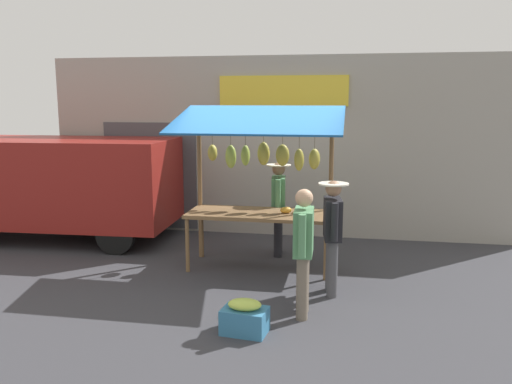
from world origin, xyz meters
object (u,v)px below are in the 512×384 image
at_px(vendor_with_sunhat, 278,201).
at_px(shopper_in_grey_tee, 303,244).
at_px(parked_van, 47,179).
at_px(produce_crate_near, 245,318).
at_px(market_stall, 262,168).
at_px(shopper_in_striped_shirt, 332,229).

height_order(vendor_with_sunhat, shopper_in_grey_tee, vendor_with_sunhat).
bearing_deg(parked_van, produce_crate_near, 140.40).
relative_size(market_stall, vendor_with_sunhat, 1.59).
distance_m(market_stall, shopper_in_grey_tee, 2.07).
distance_m(vendor_with_sunhat, parked_van, 4.41).
relative_size(shopper_in_striped_shirt, shopper_in_grey_tee, 0.99).
height_order(shopper_in_grey_tee, produce_crate_near, shopper_in_grey_tee).
xyz_separation_m(parked_van, produce_crate_near, (-4.45, 3.40, -0.94)).
relative_size(vendor_with_sunhat, shopper_in_striped_shirt, 1.02).
distance_m(shopper_in_striped_shirt, produce_crate_near, 1.82).
xyz_separation_m(market_stall, shopper_in_striped_shirt, (-1.12, 0.99, -0.66)).
xyz_separation_m(vendor_with_sunhat, parked_van, (4.39, -0.31, 0.20)).
distance_m(parked_van, produce_crate_near, 5.68).
relative_size(vendor_with_sunhat, shopper_in_grey_tee, 1.01).
distance_m(market_stall, vendor_with_sunhat, 0.95).
bearing_deg(vendor_with_sunhat, produce_crate_near, -5.33).
bearing_deg(shopper_in_striped_shirt, produce_crate_near, 140.65).
distance_m(vendor_with_sunhat, shopper_in_grey_tee, 2.55).
relative_size(parked_van, produce_crate_near, 8.33).
height_order(vendor_with_sunhat, produce_crate_near, vendor_with_sunhat).
xyz_separation_m(vendor_with_sunhat, shopper_in_striped_shirt, (-0.95, 1.68, -0.02)).
bearing_deg(parked_van, shopper_in_striped_shirt, 157.40).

